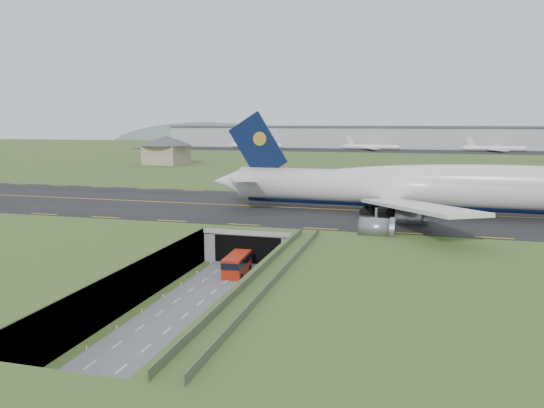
% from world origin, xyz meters
% --- Properties ---
extents(ground, '(900.00, 900.00, 0.00)m').
position_xyz_m(ground, '(0.00, 0.00, 0.00)').
color(ground, '#405C25').
rests_on(ground, ground).
extents(airfield_deck, '(800.00, 800.00, 6.00)m').
position_xyz_m(airfield_deck, '(0.00, 0.00, 3.00)').
color(airfield_deck, gray).
rests_on(airfield_deck, ground).
extents(trench_road, '(12.00, 75.00, 0.20)m').
position_xyz_m(trench_road, '(0.00, -7.50, 0.10)').
color(trench_road, slate).
rests_on(trench_road, ground).
extents(taxiway, '(800.00, 44.00, 0.18)m').
position_xyz_m(taxiway, '(0.00, 33.00, 6.09)').
color(taxiway, black).
rests_on(taxiway, airfield_deck).
extents(tunnel_portal, '(17.00, 22.30, 6.00)m').
position_xyz_m(tunnel_portal, '(0.00, 16.71, 3.33)').
color(tunnel_portal, gray).
rests_on(tunnel_portal, ground).
extents(guideway, '(3.00, 53.00, 7.05)m').
position_xyz_m(guideway, '(11.00, -19.11, 5.32)').
color(guideway, '#A8A8A3').
rests_on(guideway, ground).
extents(jumbo_jet, '(102.21, 64.31, 21.29)m').
position_xyz_m(jumbo_jet, '(33.91, 30.63, 11.74)').
color(jumbo_jet, silver).
rests_on(jumbo_jet, ground).
extents(shuttle_tram, '(3.46, 8.14, 3.25)m').
position_xyz_m(shuttle_tram, '(0.30, 1.51, 1.78)').
color(shuttle_tram, '#AE1E0B').
rests_on(shuttle_tram, ground).
extents(service_building, '(24.63, 24.63, 12.44)m').
position_xyz_m(service_building, '(-77.31, 133.83, 13.37)').
color(service_building, tan).
rests_on(service_building, ground).
extents(cargo_terminal, '(320.00, 67.00, 15.60)m').
position_xyz_m(cargo_terminal, '(-0.02, 299.41, 13.96)').
color(cargo_terminal, '#B2B2B2').
rests_on(cargo_terminal, ground).
extents(distant_hills, '(700.00, 91.00, 60.00)m').
position_xyz_m(distant_hills, '(64.38, 430.00, -4.00)').
color(distant_hills, slate).
rests_on(distant_hills, ground).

